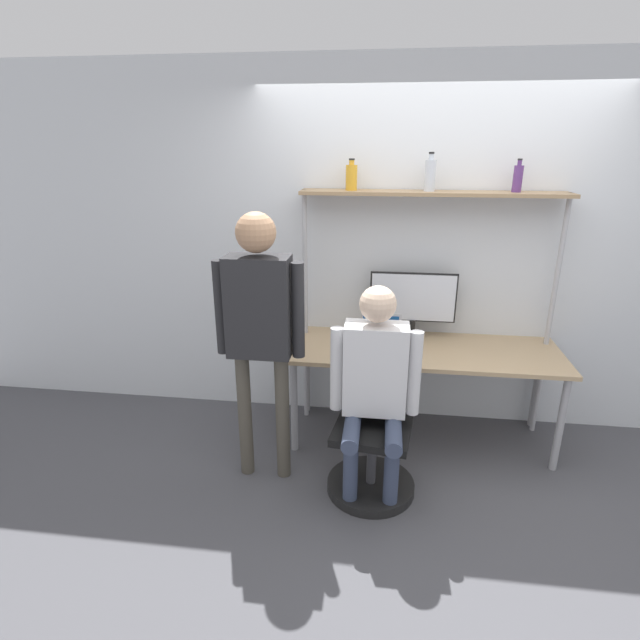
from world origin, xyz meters
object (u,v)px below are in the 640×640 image
Objects in this scene: person_seated at (375,378)px; bottle_clear at (430,175)px; office_chair at (373,448)px; cell_phone at (413,356)px; bottle_purple at (518,178)px; monitor at (413,300)px; laptop at (380,342)px; bottle_amber at (351,177)px; person_standing at (259,316)px.

bottle_clear is at bearing 70.88° from person_seated.
office_chair is 0.68× the size of person_seated.
cell_phone is 1.37m from bottle_purple.
cell_phone is at bearing -89.42° from monitor.
bottle_purple is (0.86, 0.30, 1.10)m from laptop.
bottle_amber reaches higher than office_chair.
person_seated is at bearing -75.68° from bottle_amber.
person_seated is 1.66m from bottle_purple.
bottle_clear is (0.30, 0.84, 1.63)m from office_chair.
bottle_clear is at bearing 37.83° from person_standing.
bottle_clear is 1.19× the size of bottle_purple.
person_standing is (-0.73, -0.49, 0.33)m from laptop.
bottle_purple is (0.63, 0.37, 1.16)m from cell_phone.
monitor is at bearing 53.48° from laptop.
bottle_purple reaches higher than laptop.
bottle_clear reaches higher than bottle_purple.
bottle_clear is (1.02, 0.79, 0.79)m from person_standing.
office_chair is 1.11m from person_standing.
laptop is 0.74m from office_chair.
monitor is at bearing 74.01° from office_chair.
bottle_amber is (0.49, 0.79, 0.77)m from person_standing.
monitor is at bearing 179.71° from bottle_purple.
bottle_amber reaches higher than person_seated.
cell_phone is at bearing -98.66° from bottle_clear.
person_standing is 1.94m from bottle_purple.
person_seated is (-0.25, -0.89, -0.22)m from monitor.
person_seated is at bearing -91.97° from laptop.
bottle_purple is (0.88, 0.88, 1.10)m from person_seated.
bottle_clear is (0.31, 0.88, 1.11)m from person_seated.
person_standing is 8.16× the size of bottle_purple.
monitor is 1.14m from office_chair.
office_chair is at bearing -117.88° from cell_phone.
cell_phone is 0.71× the size of bottle_amber.
cell_phone is 0.16× the size of office_chair.
office_chair is at bearing -74.52° from bottle_amber.
person_seated is 0.77× the size of person_standing.
bottle_clear is at bearing 180.00° from bottle_purple.
bottle_purple reaches higher than monitor.
monitor is 0.36× the size of person_standing.
person_standing is 6.87× the size of bottle_clear.
person_standing is at bearing 172.51° from person_seated.
bottle_clear is at bearing 81.34° from cell_phone.
bottle_amber reaches higher than person_standing.
person_standing is 1.20m from bottle_amber.
monitor is 0.47m from cell_phone.
monitor is 0.99m from bottle_amber.
bottle_purple is at bearing -0.00° from bottle_clear.
person_seated reaches higher than office_chair.
monitor is at bearing 176.95° from bottle_clear.
bottle_amber is at bearing 141.82° from cell_phone.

